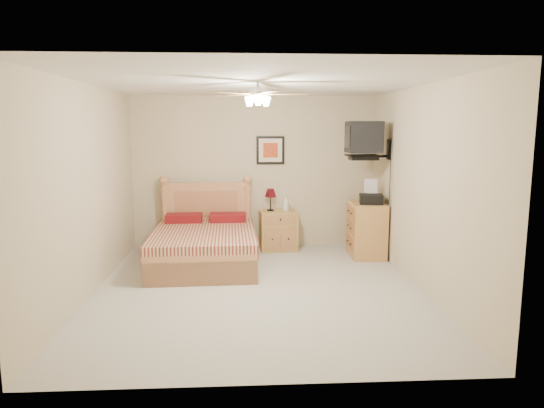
# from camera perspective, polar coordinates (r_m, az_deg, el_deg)

# --- Properties ---
(floor) EXTENTS (4.50, 4.50, 0.00)m
(floor) POSITION_cam_1_polar(r_m,az_deg,el_deg) (6.09, -1.63, -10.06)
(floor) COLOR #ABA79A
(floor) RESTS_ON ground
(ceiling) EXTENTS (4.00, 4.50, 0.04)m
(ceiling) POSITION_cam_1_polar(r_m,az_deg,el_deg) (5.78, -1.74, 14.06)
(ceiling) COLOR white
(ceiling) RESTS_ON ground
(wall_back) EXTENTS (4.00, 0.04, 2.50)m
(wall_back) POSITION_cam_1_polar(r_m,az_deg,el_deg) (8.04, -2.12, 3.71)
(wall_back) COLOR #C6B592
(wall_back) RESTS_ON ground
(wall_front) EXTENTS (4.00, 0.04, 2.50)m
(wall_front) POSITION_cam_1_polar(r_m,az_deg,el_deg) (3.59, -0.70, -2.86)
(wall_front) COLOR #C6B592
(wall_front) RESTS_ON ground
(wall_left) EXTENTS (0.04, 4.50, 2.50)m
(wall_left) POSITION_cam_1_polar(r_m,az_deg,el_deg) (6.09, -20.84, 1.44)
(wall_left) COLOR #C6B592
(wall_left) RESTS_ON ground
(wall_right) EXTENTS (0.04, 4.50, 2.50)m
(wall_right) POSITION_cam_1_polar(r_m,az_deg,el_deg) (6.19, 17.16, 1.74)
(wall_right) COLOR #C6B592
(wall_right) RESTS_ON ground
(bed) EXTENTS (1.51, 1.95, 1.23)m
(bed) POSITION_cam_1_polar(r_m,az_deg,el_deg) (7.04, -8.04, -2.35)
(bed) COLOR #A76F48
(bed) RESTS_ON ground
(nightstand) EXTENTS (0.63, 0.49, 0.64)m
(nightstand) POSITION_cam_1_polar(r_m,az_deg,el_deg) (7.96, 0.73, -3.11)
(nightstand) COLOR #AA7C3C
(nightstand) RESTS_ON ground
(table_lamp) EXTENTS (0.24, 0.24, 0.36)m
(table_lamp) POSITION_cam_1_polar(r_m,az_deg,el_deg) (7.91, -0.17, 0.51)
(table_lamp) COLOR #4F0913
(table_lamp) RESTS_ON nightstand
(lotion_bottle) EXTENTS (0.12, 0.12, 0.25)m
(lotion_bottle) POSITION_cam_1_polar(r_m,az_deg,el_deg) (7.91, 1.67, 0.08)
(lotion_bottle) COLOR white
(lotion_bottle) RESTS_ON nightstand
(framed_picture) EXTENTS (0.46, 0.04, 0.46)m
(framed_picture) POSITION_cam_1_polar(r_m,az_deg,el_deg) (8.01, -0.19, 6.34)
(framed_picture) COLOR black
(framed_picture) RESTS_ON wall_back
(dresser) EXTENTS (0.53, 0.74, 0.85)m
(dresser) POSITION_cam_1_polar(r_m,az_deg,el_deg) (7.67, 11.08, -2.96)
(dresser) COLOR #A36838
(dresser) RESTS_ON ground
(fax_machine) EXTENTS (0.40, 0.42, 0.36)m
(fax_machine) POSITION_cam_1_polar(r_m,az_deg,el_deg) (7.47, 11.60, 1.42)
(fax_machine) COLOR black
(fax_machine) RESTS_ON dresser
(magazine_lower) EXTENTS (0.25, 0.30, 0.02)m
(magazine_lower) POSITION_cam_1_polar(r_m,az_deg,el_deg) (7.88, 10.72, 0.59)
(magazine_lower) COLOR #ADA388
(magazine_lower) RESTS_ON dresser
(magazine_upper) EXTENTS (0.27, 0.33, 0.02)m
(magazine_upper) POSITION_cam_1_polar(r_m,az_deg,el_deg) (7.88, 10.88, 0.76)
(magazine_upper) COLOR gray
(magazine_upper) RESTS_ON magazine_lower
(wall_tv) EXTENTS (0.56, 0.46, 0.58)m
(wall_tv) POSITION_cam_1_polar(r_m,az_deg,el_deg) (7.35, 11.88, 7.40)
(wall_tv) COLOR black
(wall_tv) RESTS_ON wall_right
(ceiling_fan) EXTENTS (1.14, 1.14, 0.28)m
(ceiling_fan) POSITION_cam_1_polar(r_m,az_deg,el_deg) (5.57, -1.68, 12.81)
(ceiling_fan) COLOR white
(ceiling_fan) RESTS_ON ceiling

